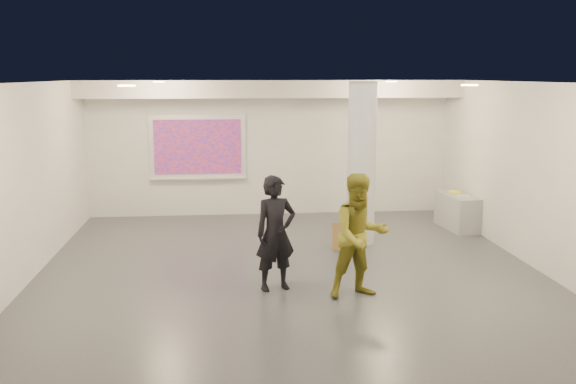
{
  "coord_description": "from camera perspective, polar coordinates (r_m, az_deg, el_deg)",
  "views": [
    {
      "loc": [
        -0.99,
        -9.71,
        3.12
      ],
      "look_at": [
        0.0,
        0.4,
        1.25
      ],
      "focal_mm": 40.0,
      "sensor_mm": 36.0,
      "label": 1
    }
  ],
  "objects": [
    {
      "name": "floor",
      "position": [
        10.25,
        0.22,
        -7.29
      ],
      "size": [
        8.0,
        9.0,
        0.01
      ],
      "primitive_type": "cube",
      "color": "#3C3F44",
      "rests_on": "ground"
    },
    {
      "name": "ceiling",
      "position": [
        9.76,
        0.23,
        9.72
      ],
      "size": [
        8.0,
        9.0,
        0.01
      ],
      "primitive_type": "cube",
      "color": "white",
      "rests_on": "floor"
    },
    {
      "name": "wall_back",
      "position": [
        14.34,
        -1.61,
        3.94
      ],
      "size": [
        8.0,
        0.01,
        3.0
      ],
      "primitive_type": "cube",
      "color": "silver",
      "rests_on": "floor"
    },
    {
      "name": "wall_front",
      "position": [
        5.55,
        4.99,
        -6.59
      ],
      "size": [
        8.0,
        0.01,
        3.0
      ],
      "primitive_type": "cube",
      "color": "silver",
      "rests_on": "floor"
    },
    {
      "name": "wall_left",
      "position": [
        10.29,
        -22.51,
        0.57
      ],
      "size": [
        0.01,
        9.0,
        3.0
      ],
      "primitive_type": "cube",
      "color": "silver",
      "rests_on": "floor"
    },
    {
      "name": "wall_right",
      "position": [
        11.04,
        21.36,
        1.27
      ],
      "size": [
        0.01,
        9.0,
        3.0
      ],
      "primitive_type": "cube",
      "color": "silver",
      "rests_on": "floor"
    },
    {
      "name": "soffit_band",
      "position": [
        13.7,
        -1.47,
        9.17
      ],
      "size": [
        8.0,
        1.1,
        0.36
      ],
      "primitive_type": "cube",
      "color": "silver",
      "rests_on": "ceiling"
    },
    {
      "name": "downlight_nw",
      "position": [
        12.27,
        -11.41,
        9.57
      ],
      "size": [
        0.22,
        0.22,
        0.02
      ],
      "primitive_type": "cylinder",
      "color": "#F9E789",
      "rests_on": "ceiling"
    },
    {
      "name": "downlight_ne",
      "position": [
        12.62,
        9.17,
        9.66
      ],
      "size": [
        0.22,
        0.22,
        0.02
      ],
      "primitive_type": "cylinder",
      "color": "#F9E789",
      "rests_on": "ceiling"
    },
    {
      "name": "downlight_sw",
      "position": [
        8.3,
        -14.15,
        9.15
      ],
      "size": [
        0.22,
        0.22,
        0.02
      ],
      "primitive_type": "cylinder",
      "color": "#F9E789",
      "rests_on": "ceiling"
    },
    {
      "name": "downlight_se",
      "position": [
        8.81,
        15.84,
        9.13
      ],
      "size": [
        0.22,
        0.22,
        0.02
      ],
      "primitive_type": "cylinder",
      "color": "#F9E789",
      "rests_on": "ceiling"
    },
    {
      "name": "column",
      "position": [
        11.89,
        6.55,
        2.53
      ],
      "size": [
        0.52,
        0.52,
        3.0
      ],
      "primitive_type": "cylinder",
      "color": "silver",
      "rests_on": "floor"
    },
    {
      "name": "projection_screen",
      "position": [
        14.27,
        -8.03,
        3.91
      ],
      "size": [
        2.1,
        0.13,
        1.42
      ],
      "color": "white",
      "rests_on": "wall_back"
    },
    {
      "name": "credenza",
      "position": [
        13.56,
        14.86,
        -1.7
      ],
      "size": [
        0.62,
        1.25,
        0.71
      ],
      "primitive_type": "cube",
      "rotation": [
        0.0,
        0.0,
        0.1
      ],
      "color": "#999C9E",
      "rests_on": "floor"
    },
    {
      "name": "papers_stack",
      "position": [
        13.34,
        15.33,
        -0.34
      ],
      "size": [
        0.3,
        0.34,
        0.02
      ],
      "primitive_type": "cube",
      "rotation": [
        0.0,
        0.0,
        -0.3
      ],
      "color": "silver",
      "rests_on": "credenza"
    },
    {
      "name": "postit_pad",
      "position": [
        13.68,
        14.61,
        -0.01
      ],
      "size": [
        0.31,
        0.37,
        0.03
      ],
      "primitive_type": "cube",
      "rotation": [
        0.0,
        0.0,
        -0.31
      ],
      "color": "#FCF729",
      "rests_on": "credenza"
    },
    {
      "name": "cardboard_back",
      "position": [
        12.03,
        5.92,
        -3.18
      ],
      "size": [
        0.56,
        0.3,
        0.61
      ],
      "primitive_type": "cube",
      "rotation": [
        -0.12,
        0.0,
        0.35
      ],
      "color": "olive",
      "rests_on": "floor"
    },
    {
      "name": "cardboard_front",
      "position": [
        11.6,
        5.02,
        -3.92
      ],
      "size": [
        0.47,
        0.19,
        0.51
      ],
      "primitive_type": "cube",
      "rotation": [
        -0.14,
        0.0,
        0.17
      ],
      "color": "olive",
      "rests_on": "floor"
    },
    {
      "name": "woman",
      "position": [
        9.33,
        -1.11,
        -3.69
      ],
      "size": [
        0.71,
        0.57,
        1.69
      ],
      "primitive_type": "imported",
      "rotation": [
        0.0,
        0.0,
        0.31
      ],
      "color": "black",
      "rests_on": "floor"
    },
    {
      "name": "man",
      "position": [
        9.08,
        6.44,
        -3.9
      ],
      "size": [
        0.98,
        0.84,
        1.77
      ],
      "primitive_type": "imported",
      "rotation": [
        0.0,
        0.0,
        0.22
      ],
      "color": "olive",
      "rests_on": "floor"
    }
  ]
}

